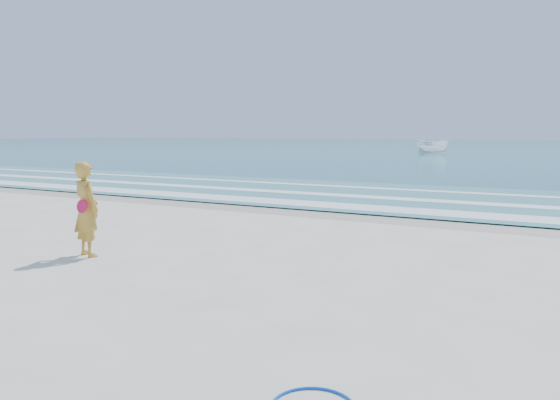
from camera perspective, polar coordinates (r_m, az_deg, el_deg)
The scene contains 9 objects.
ground at distance 9.49m, azimuth -15.23°, elevation -8.40°, with size 400.00×400.00×0.00m, color silver.
wet_sand at distance 17.00m, azimuth 6.32°, elevation -1.40°, with size 400.00×2.40×0.00m, color #B2A893.
ocean at distance 111.75m, azimuth 25.64°, elevation 5.10°, with size 400.00×190.00×0.04m, color #19727F.
shallow at distance 21.66m, azimuth 11.41°, elevation 0.43°, with size 400.00×10.00×0.01m, color #59B7AD.
foam_near at distance 18.18m, azimuth 7.90°, elevation -0.71°, with size 400.00×1.40×0.01m, color white.
foam_mid at distance 20.90m, azimuth 10.75°, elevation 0.24°, with size 400.00×0.90×0.01m, color white.
foam_far at distance 24.04m, azimuth 13.20°, elevation 1.05°, with size 400.00×0.60×0.01m, color white.
boat at distance 67.24m, azimuth 15.69°, elevation 5.46°, with size 1.72×4.57×1.77m, color white.
woman at distance 11.64m, azimuth -19.57°, elevation -0.88°, with size 0.80×0.64×1.93m.
Camera 1 is at (6.42, -6.54, 2.49)m, focal length 35.00 mm.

